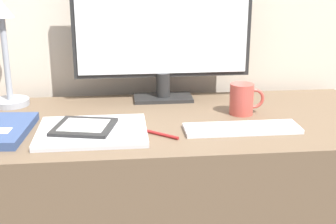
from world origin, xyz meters
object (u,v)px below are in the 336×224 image
(monitor, at_px, (163,30))
(coffee_mug, at_px, (242,99))
(desk_lamp, at_px, (5,53))
(pen, at_px, (158,134))
(ereader, at_px, (84,127))
(laptop, at_px, (92,131))
(keyboard, at_px, (242,128))

(monitor, xyz_separation_m, coffee_mug, (0.23, -0.19, -0.19))
(desk_lamp, bearing_deg, pen, -35.88)
(pen, bearing_deg, coffee_mug, 30.20)
(ereader, xyz_separation_m, coffee_mug, (0.48, 0.13, 0.03))
(laptop, xyz_separation_m, ereader, (-0.02, 0.01, 0.01))
(ereader, bearing_deg, coffee_mug, 15.05)
(monitor, distance_m, coffee_mug, 0.36)
(monitor, distance_m, ereader, 0.46)
(monitor, height_order, keyboard, monitor)
(keyboard, distance_m, desk_lamp, 0.80)
(ereader, bearing_deg, laptop, -13.49)
(desk_lamp, height_order, pen, desk_lamp)
(laptop, distance_m, desk_lamp, 0.45)
(laptop, relative_size, ereader, 1.59)
(desk_lamp, xyz_separation_m, coffee_mug, (0.75, -0.18, -0.13))
(laptop, distance_m, pen, 0.18)
(ereader, relative_size, pen, 1.79)
(pen, bearing_deg, desk_lamp, 144.12)
(monitor, relative_size, ereader, 3.17)
(laptop, height_order, ereader, ereader)
(monitor, bearing_deg, desk_lamp, -178.48)
(keyboard, xyz_separation_m, laptop, (-0.42, 0.01, 0.00))
(keyboard, distance_m, ereader, 0.44)
(laptop, xyz_separation_m, desk_lamp, (-0.28, 0.31, 0.17))
(monitor, bearing_deg, pen, -97.61)
(keyboard, relative_size, pen, 3.11)
(desk_lamp, bearing_deg, laptop, -47.47)
(coffee_mug, distance_m, pen, 0.33)
(ereader, bearing_deg, keyboard, -2.61)
(coffee_mug, bearing_deg, keyboard, -104.50)
(keyboard, relative_size, desk_lamp, 0.95)
(desk_lamp, relative_size, coffee_mug, 3.14)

